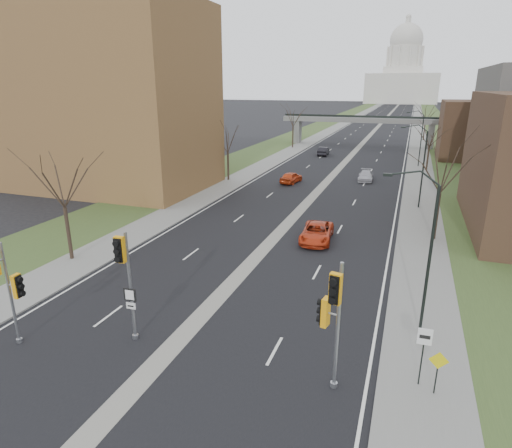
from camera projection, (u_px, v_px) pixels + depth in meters
The scene contains 29 objects.
ground at pixel (166, 353), 21.13m from camera, with size 700.00×700.00×0.00m, color black.
road_surface at pixel (383, 121), 155.32m from camera, with size 20.00×600.00×0.01m, color black.
median_strip at pixel (383, 121), 155.32m from camera, with size 1.20×600.00×0.02m, color gray.
sidewalk_right at pixel (418, 122), 151.44m from camera, with size 4.00×600.00×0.12m, color gray.
sidewalk_left at pixel (350, 120), 159.16m from camera, with size 4.00×600.00×0.12m, color gray.
grass_verge_right at pixel (436, 122), 149.52m from camera, with size 8.00×600.00×0.10m, color #334620.
grass_verge_left at pixel (334, 120), 161.09m from camera, with size 8.00×600.00×0.10m, color #334620.
apartment_building at pixel (105, 99), 52.92m from camera, with size 25.00×16.00×22.00m, color brown.
commercial_block_far at pixel (483, 130), 75.13m from camera, with size 14.00×14.00×10.00m, color #4B3523.
pedestrian_bridge at pixel (362, 123), 91.19m from camera, with size 34.00×3.00×6.45m.
capitol at pixel (403, 76), 301.62m from camera, with size 48.00×42.00×55.75m.
streetlight_near at pixel (418, 208), 20.81m from camera, with size 2.61×0.20×8.70m.
streetlight_mid at pixel (418, 143), 44.07m from camera, with size 2.61×0.20×8.70m.
streetlight_far at pixel (418, 123), 67.33m from camera, with size 2.61×0.20×8.70m.
tree_left_a at pixel (60, 174), 30.41m from camera, with size 7.20×7.20×9.40m.
tree_left_b at pixel (227, 135), 57.37m from camera, with size 6.75×6.75×8.81m.
tree_left_c at pixel (293, 113), 87.54m from camera, with size 7.65×7.65×9.99m.
tree_right_a at pixel (444, 163), 34.58m from camera, with size 7.20×7.20×9.40m.
tree_right_b at pixel (431, 132), 64.35m from camera, with size 6.30×6.30×8.22m.
tree_right_c at pixel (427, 110), 99.75m from camera, with size 7.65×7.65×9.99m.
signal_pole_left at pixel (7, 281), 20.71m from camera, with size 0.96×1.02×5.51m.
signal_pole_median at pixel (125, 269), 20.83m from camera, with size 0.68×0.97×5.89m.
signal_pole_right at pixel (332, 309), 17.54m from camera, with size 1.00×1.23×5.94m.
speed_limit_sign at pixel (423, 346), 18.22m from camera, with size 0.60×0.07×2.79m.
warning_sign at pixel (438, 367), 17.84m from camera, with size 0.80×0.07×2.05m.
car_left_near at pixel (291, 177), 57.65m from camera, with size 1.80×4.48×1.53m, color #C33D16.
car_left_far at pixel (323, 151), 80.19m from camera, with size 1.65×4.73×1.56m, color black.
car_right_near at pixel (317, 232), 36.17m from camera, with size 2.48×5.38×1.49m, color red.
car_right_mid at pixel (366, 176), 59.01m from camera, with size 1.90×4.68×1.36m, color #A4A5AC.
Camera 1 is at (10.31, -15.53, 12.66)m, focal length 30.00 mm.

